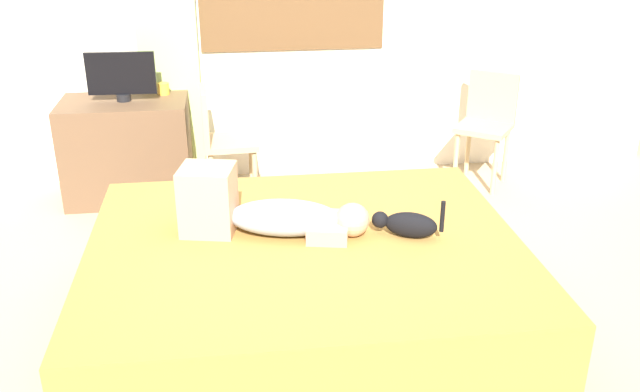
% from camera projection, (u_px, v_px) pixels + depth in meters
% --- Properties ---
extents(ground_plane, '(16.00, 16.00, 0.00)m').
position_uv_depth(ground_plane, '(298.00, 326.00, 3.68)').
color(ground_plane, tan).
extents(bed, '(2.18, 1.81, 0.53)m').
position_uv_depth(bed, '(306.00, 288.00, 3.53)').
color(bed, brown).
rests_on(bed, ground).
extents(person_lying, '(0.94, 0.43, 0.34)m').
position_uv_depth(person_lying, '(265.00, 212.00, 3.46)').
color(person_lying, '#8C939E').
rests_on(person_lying, bed).
extents(cat, '(0.34, 0.20, 0.21)m').
position_uv_depth(cat, '(407.00, 224.00, 3.44)').
color(cat, black).
rests_on(cat, bed).
extents(desk, '(0.90, 0.56, 0.74)m').
position_uv_depth(desk, '(128.00, 150.00, 5.12)').
color(desk, brown).
rests_on(desk, ground).
extents(tv_monitor, '(0.48, 0.10, 0.35)m').
position_uv_depth(tv_monitor, '(121.00, 76.00, 4.90)').
color(tv_monitor, black).
rests_on(tv_monitor, desk).
extents(cup, '(0.08, 0.08, 0.09)m').
position_uv_depth(cup, '(164.00, 89.00, 5.11)').
color(cup, gold).
rests_on(cup, desk).
extents(chair_by_desk, '(0.40, 0.40, 0.86)m').
position_uv_depth(chair_by_desk, '(221.00, 137.00, 4.96)').
color(chair_by_desk, tan).
rests_on(chair_by_desk, ground).
extents(chair_spare, '(0.53, 0.53, 0.86)m').
position_uv_depth(chair_spare, '(487.00, 119.00, 5.34)').
color(chair_spare, tan).
rests_on(chair_spare, ground).
extents(curtain_left, '(0.44, 0.06, 2.38)m').
position_uv_depth(curtain_left, '(166.00, 29.00, 5.08)').
color(curtain_left, '#ADCC75').
rests_on(curtain_left, ground).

